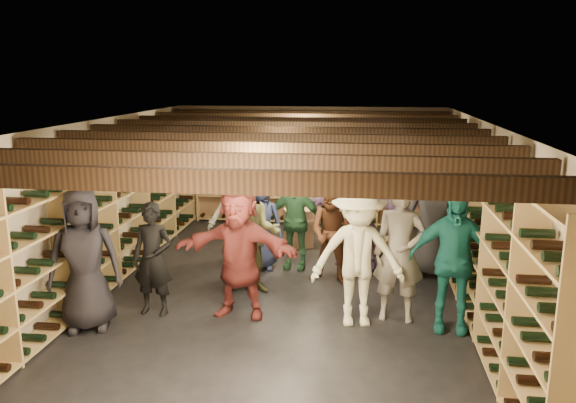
# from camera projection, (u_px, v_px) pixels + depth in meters

# --- Properties ---
(ground) EXTENTS (8.00, 8.00, 0.00)m
(ground) POSITION_uv_depth(u_px,v_px,m) (283.00, 291.00, 8.04)
(ground) COLOR black
(ground) RESTS_ON ground
(walls) EXTENTS (5.52, 8.02, 2.40)m
(walls) POSITION_uv_depth(u_px,v_px,m) (282.00, 210.00, 7.78)
(walls) COLOR #B5A68C
(walls) RESTS_ON ground
(ceiling) EXTENTS (5.50, 8.00, 0.01)m
(ceiling) POSITION_uv_depth(u_px,v_px,m) (282.00, 123.00, 7.51)
(ceiling) COLOR beige
(ceiling) RESTS_ON walls
(ceiling_joists) EXTENTS (5.40, 7.12, 0.18)m
(ceiling_joists) POSITION_uv_depth(u_px,v_px,m) (282.00, 133.00, 7.54)
(ceiling_joists) COLOR black
(ceiling_joists) RESTS_ON ground
(wine_rack_left) EXTENTS (0.32, 7.50, 2.15)m
(wine_rack_left) POSITION_uv_depth(u_px,v_px,m) (107.00, 213.00, 8.14)
(wine_rack_left) COLOR tan
(wine_rack_left) RESTS_ON ground
(wine_rack_right) EXTENTS (0.32, 7.50, 2.15)m
(wine_rack_right) POSITION_uv_depth(u_px,v_px,m) (473.00, 225.00, 7.47)
(wine_rack_right) COLOR tan
(wine_rack_right) RESTS_ON ground
(wine_rack_back) EXTENTS (4.70, 0.30, 2.15)m
(wine_rack_back) POSITION_uv_depth(u_px,v_px,m) (309.00, 172.00, 11.51)
(wine_rack_back) COLOR tan
(wine_rack_back) RESTS_ON ground
(crate_stack_left) EXTENTS (0.58, 0.47, 0.68)m
(crate_stack_left) POSITION_uv_depth(u_px,v_px,m) (298.00, 228.00, 10.06)
(crate_stack_left) COLOR tan
(crate_stack_left) RESTS_ON ground
(crate_stack_right) EXTENTS (0.58, 0.47, 0.34)m
(crate_stack_right) POSITION_uv_depth(u_px,v_px,m) (364.00, 244.00, 9.72)
(crate_stack_right) COLOR tan
(crate_stack_right) RESTS_ON ground
(crate_loose) EXTENTS (0.54, 0.39, 0.17)m
(crate_loose) POSITION_uv_depth(u_px,v_px,m) (387.00, 243.00, 10.05)
(crate_loose) COLOR tan
(crate_loose) RESTS_ON ground
(person_0) EXTENTS (0.99, 0.80, 1.75)m
(person_0) POSITION_uv_depth(u_px,v_px,m) (84.00, 260.00, 6.69)
(person_0) COLOR black
(person_0) RESTS_ON ground
(person_1) EXTENTS (0.57, 0.40, 1.47)m
(person_1) POSITION_uv_depth(u_px,v_px,m) (153.00, 259.00, 7.14)
(person_1) COLOR black
(person_1) RESTS_ON ground
(person_2) EXTENTS (0.90, 0.74, 1.70)m
(person_2) POSITION_uv_depth(u_px,v_px,m) (251.00, 234.00, 7.84)
(person_2) COLOR brown
(person_2) RESTS_ON ground
(person_3) EXTENTS (1.22, 0.80, 1.77)m
(person_3) POSITION_uv_depth(u_px,v_px,m) (358.00, 256.00, 6.80)
(person_3) COLOR #EDEBB9
(person_3) RESTS_ON ground
(person_4) EXTENTS (1.06, 0.52, 1.75)m
(person_4) POSITION_uv_depth(u_px,v_px,m) (453.00, 260.00, 6.66)
(person_4) COLOR #196D62
(person_4) RESTS_ON ground
(person_5) EXTENTS (1.64, 0.68, 1.72)m
(person_5) POSITION_uv_depth(u_px,v_px,m) (239.00, 251.00, 7.07)
(person_5) COLOR maroon
(person_5) RESTS_ON ground
(person_6) EXTENTS (0.82, 0.64, 1.49)m
(person_6) POSITION_uv_depth(u_px,v_px,m) (260.00, 223.00, 8.84)
(person_6) COLOR #232B4F
(person_6) RESTS_ON ground
(person_7) EXTENTS (0.67, 0.47, 1.75)m
(person_7) POSITION_uv_depth(u_px,v_px,m) (400.00, 253.00, 6.94)
(person_7) COLOR gray
(person_7) RESTS_ON ground
(person_8) EXTENTS (0.85, 0.73, 1.53)m
(person_8) POSITION_uv_depth(u_px,v_px,m) (334.00, 233.00, 8.22)
(person_8) COLOR #442414
(person_8) RESTS_ON ground
(person_9) EXTENTS (1.16, 0.80, 1.65)m
(person_9) POSITION_uv_depth(u_px,v_px,m) (240.00, 212.00, 9.23)
(person_9) COLOR #B8B6A7
(person_9) RESTS_ON ground
(person_10) EXTENTS (0.93, 0.47, 1.54)m
(person_10) POSITION_uv_depth(u_px,v_px,m) (294.00, 221.00, 8.86)
(person_10) COLOR #265230
(person_10) RESTS_ON ground
(person_11) EXTENTS (1.80, 1.02, 1.85)m
(person_11) POSITION_uv_depth(u_px,v_px,m) (359.00, 210.00, 8.96)
(person_11) COLOR slate
(person_11) RESTS_ON ground
(person_12) EXTENTS (0.92, 0.62, 1.82)m
(person_12) POSITION_uv_depth(u_px,v_px,m) (434.00, 218.00, 8.52)
(person_12) COLOR #353439
(person_12) RESTS_ON ground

